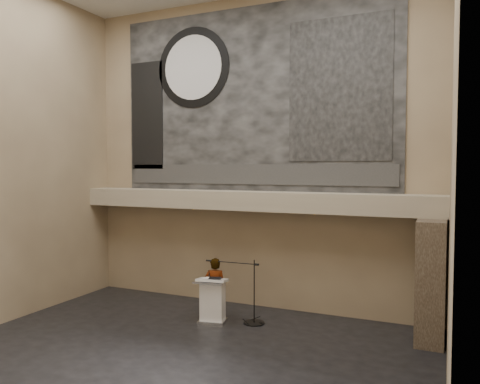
% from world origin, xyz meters
% --- Properties ---
extents(floor, '(10.00, 10.00, 0.00)m').
position_xyz_m(floor, '(0.00, 0.00, 0.00)').
color(floor, black).
rests_on(floor, ground).
extents(wall_back, '(10.00, 0.02, 8.50)m').
position_xyz_m(wall_back, '(0.00, 4.00, 4.25)').
color(wall_back, '#7E6A50').
rests_on(wall_back, floor).
extents(wall_right, '(0.02, 8.00, 8.50)m').
position_xyz_m(wall_right, '(5.00, 0.00, 4.25)').
color(wall_right, '#7E6A50').
rests_on(wall_right, floor).
extents(soffit, '(10.00, 0.80, 0.50)m').
position_xyz_m(soffit, '(0.00, 3.60, 2.95)').
color(soffit, '#9F927B').
rests_on(soffit, wall_back).
extents(sprinkler_left, '(0.04, 0.04, 0.06)m').
position_xyz_m(sprinkler_left, '(-1.60, 3.55, 2.67)').
color(sprinkler_left, '#B2893D').
rests_on(sprinkler_left, soffit).
extents(sprinkler_right, '(0.04, 0.04, 0.06)m').
position_xyz_m(sprinkler_right, '(1.90, 3.55, 2.67)').
color(sprinkler_right, '#B2893D').
rests_on(sprinkler_right, soffit).
extents(banner, '(8.00, 0.05, 5.00)m').
position_xyz_m(banner, '(0.00, 3.97, 5.70)').
color(banner, black).
rests_on(banner, wall_back).
extents(banner_text_strip, '(7.76, 0.02, 0.55)m').
position_xyz_m(banner_text_strip, '(0.00, 3.93, 3.65)').
color(banner_text_strip, '#2B2B2B').
rests_on(banner_text_strip, banner).
extents(banner_clock_rim, '(2.30, 0.02, 2.30)m').
position_xyz_m(banner_clock_rim, '(-1.80, 3.93, 6.70)').
color(banner_clock_rim, black).
rests_on(banner_clock_rim, banner).
extents(banner_clock_face, '(1.84, 0.02, 1.84)m').
position_xyz_m(banner_clock_face, '(-1.80, 3.91, 6.70)').
color(banner_clock_face, silver).
rests_on(banner_clock_face, banner).
extents(banner_building_print, '(2.60, 0.02, 3.60)m').
position_xyz_m(banner_building_print, '(2.40, 3.93, 5.80)').
color(banner_building_print, black).
rests_on(banner_building_print, banner).
extents(banner_brick_print, '(1.10, 0.02, 3.20)m').
position_xyz_m(banner_brick_print, '(-3.40, 3.93, 5.40)').
color(banner_brick_print, black).
rests_on(banner_brick_print, banner).
extents(stone_pier, '(0.60, 1.40, 2.70)m').
position_xyz_m(stone_pier, '(4.65, 3.15, 1.35)').
color(stone_pier, '#3E3126').
rests_on(stone_pier, floor).
extents(lectern, '(0.80, 0.63, 1.13)m').
position_xyz_m(lectern, '(-0.30, 2.22, 0.55)').
color(lectern, silver).
rests_on(lectern, floor).
extents(binder, '(0.35, 0.31, 0.04)m').
position_xyz_m(binder, '(-0.22, 2.18, 1.12)').
color(binder, black).
rests_on(binder, lectern).
extents(papers, '(0.30, 0.35, 0.00)m').
position_xyz_m(papers, '(-0.47, 2.16, 1.10)').
color(papers, silver).
rests_on(papers, lectern).
extents(speaker_person, '(0.63, 0.48, 1.54)m').
position_xyz_m(speaker_person, '(-0.44, 2.62, 0.77)').
color(speaker_person, white).
rests_on(speaker_person, floor).
extents(mic_stand, '(1.56, 0.52, 1.58)m').
position_xyz_m(mic_stand, '(0.61, 2.59, 0.24)').
color(mic_stand, black).
rests_on(mic_stand, floor).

